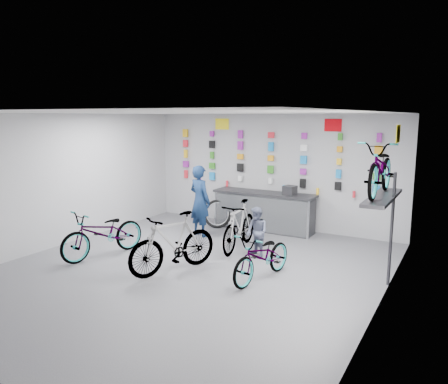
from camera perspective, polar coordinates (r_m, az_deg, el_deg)
The scene contains 20 objects.
floor at distance 8.56m, azimuth -4.84°, elevation -10.23°, with size 8.00×8.00×0.00m, color #4C4C51.
ceiling at distance 8.04m, azimuth -5.16°, elevation 10.28°, with size 8.00×8.00×0.00m, color white.
wall_back at distance 11.65m, azimuth 6.22°, elevation 2.74°, with size 7.00×7.00×0.00m, color #B5B5B7.
wall_left at distance 10.53m, azimuth -20.90°, elevation 1.38°, with size 8.00×8.00×0.00m, color #B5B5B7.
wall_right at distance 6.86m, azimuth 19.93°, elevation -2.84°, with size 8.00×8.00×0.00m, color #B5B5B7.
counter at distance 11.40m, azimuth 5.21°, elevation -2.57°, with size 2.70×0.66×1.00m.
merch_wall at distance 11.58m, azimuth 5.78°, elevation 4.18°, with size 5.58×0.08×1.56m.
wall_bracket at distance 8.05m, azimuth 20.18°, elevation -1.29°, with size 0.39×1.90×2.00m.
sign_left at distance 12.21m, azimuth -0.26°, elevation 8.87°, with size 0.42×0.02×0.30m, color yellow.
sign_right at distance 11.01m, azimuth 14.05°, elevation 8.46°, with size 0.42×0.02×0.30m, color red.
sign_side at distance 7.90m, azimuth 21.78°, elevation 7.09°, with size 0.02×0.40×0.30m, color yellow.
bike_left at distance 9.57m, azimuth -15.47°, elevation -5.18°, with size 0.68×1.95×1.02m, color gray.
bike_center at distance 8.38m, azimuth -6.67°, elevation -6.59°, with size 0.54×1.90×1.14m, color gray.
bike_right at distance 7.99m, azimuth 5.06°, elevation -8.37°, with size 0.59×1.68×0.88m, color gray.
bike_service at distance 9.71m, azimuth 2.01°, elevation -4.40°, with size 0.51×1.81×1.09m, color gray.
bike_wall at distance 7.98m, azimuth 19.87°, elevation 2.92°, with size 0.63×1.80×0.95m, color gray.
clerk at distance 10.76m, azimuth -3.17°, elevation -1.15°, with size 0.64×0.42×1.76m, color #112548.
customer at distance 9.23m, azimuth 4.29°, elevation -5.26°, with size 0.52×0.40×1.06m, color #505770.
spare_wheel at distance 11.64m, azimuth -0.87°, elevation -2.86°, with size 0.82×0.48×0.76m.
register at distance 11.03m, azimuth 8.59°, elevation 0.24°, with size 0.28×0.30×0.22m, color black.
Camera 1 is at (4.57, -6.62, 2.94)m, focal length 35.00 mm.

